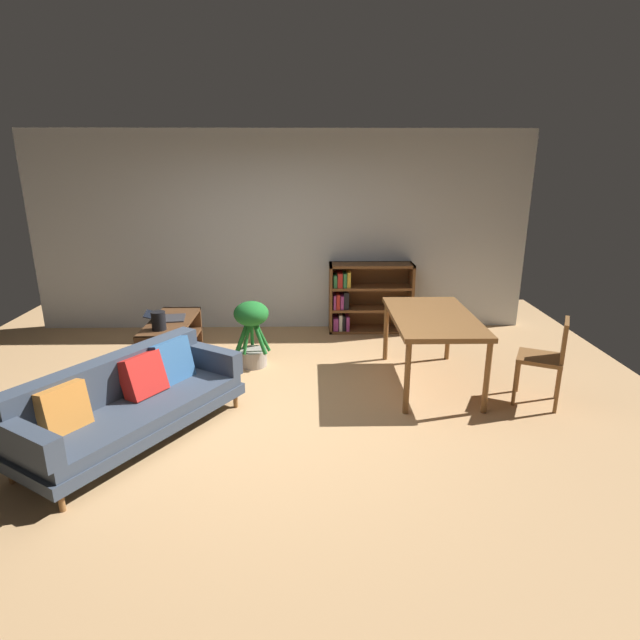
% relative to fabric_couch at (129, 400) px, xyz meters
% --- Properties ---
extents(ground_plane, '(8.16, 8.16, 0.00)m').
position_rel_fabric_couch_xyz_m(ground_plane, '(1.14, 0.42, -0.35)').
color(ground_plane, tan).
extents(back_wall_panel, '(6.80, 0.10, 2.70)m').
position_rel_fabric_couch_xyz_m(back_wall_panel, '(1.14, 3.12, 1.00)').
color(back_wall_panel, silver).
rests_on(back_wall_panel, ground_plane).
extents(fabric_couch, '(1.68, 2.06, 0.72)m').
position_rel_fabric_couch_xyz_m(fabric_couch, '(0.00, 0.00, 0.00)').
color(fabric_couch, brown).
rests_on(fabric_couch, ground_plane).
extents(media_console, '(0.48, 1.19, 0.50)m').
position_rel_fabric_couch_xyz_m(media_console, '(-0.10, 1.78, -0.11)').
color(media_console, '#56351E').
rests_on(media_console, ground_plane).
extents(open_laptop, '(0.49, 0.38, 0.09)m').
position_rel_fabric_couch_xyz_m(open_laptop, '(-0.15, 1.85, 0.17)').
color(open_laptop, '#333338').
rests_on(open_laptop, media_console).
extents(desk_speaker, '(0.15, 0.15, 0.21)m').
position_rel_fabric_couch_xyz_m(desk_speaker, '(-0.13, 1.45, 0.25)').
color(desk_speaker, black).
rests_on(desk_speaker, media_console).
extents(potted_floor_plant, '(0.41, 0.40, 0.78)m').
position_rel_fabric_couch_xyz_m(potted_floor_plant, '(0.87, 1.61, 0.11)').
color(potted_floor_plant, '#9E9389').
rests_on(potted_floor_plant, ground_plane).
extents(dining_table, '(0.85, 1.49, 0.76)m').
position_rel_fabric_couch_xyz_m(dining_table, '(2.81, 1.09, 0.34)').
color(dining_table, brown).
rests_on(dining_table, ground_plane).
extents(dining_chair_near, '(0.54, 0.53, 0.87)m').
position_rel_fabric_couch_xyz_m(dining_chair_near, '(3.83, 0.58, 0.15)').
color(dining_chair_near, brown).
rests_on(dining_chair_near, ground_plane).
extents(bookshelf, '(1.15, 0.36, 0.96)m').
position_rel_fabric_couch_xyz_m(bookshelf, '(2.30, 2.92, 0.12)').
color(bookshelf, brown).
rests_on(bookshelf, ground_plane).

